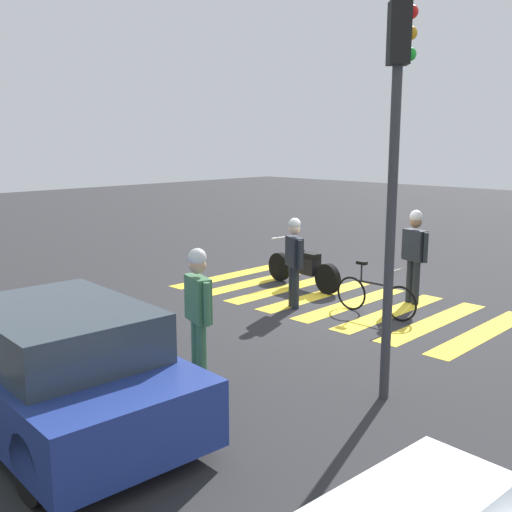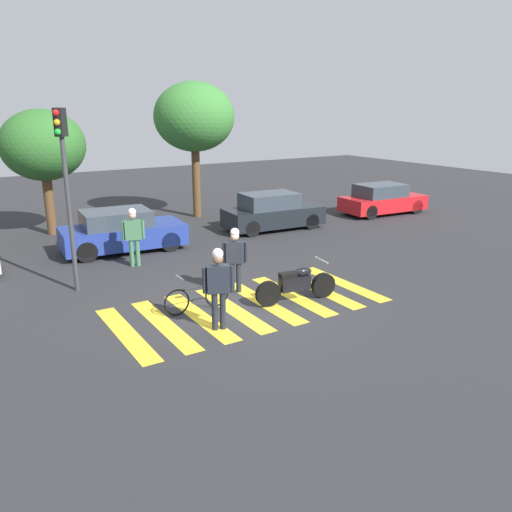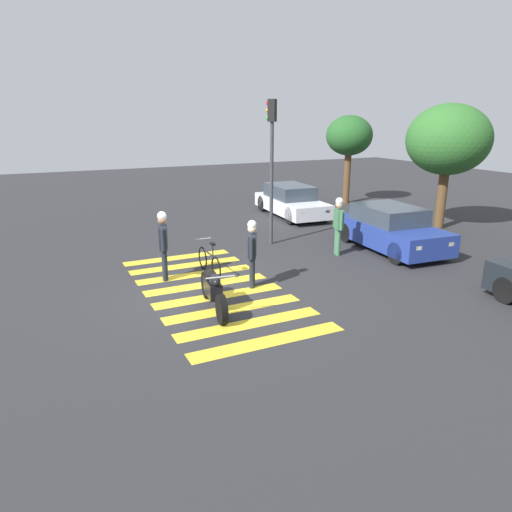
{
  "view_description": "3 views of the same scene",
  "coord_description": "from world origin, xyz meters",
  "px_view_note": "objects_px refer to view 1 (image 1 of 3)",
  "views": [
    {
      "loc": [
        -7.27,
        9.77,
        3.25
      ],
      "look_at": [
        0.84,
        1.43,
        1.0
      ],
      "focal_mm": 42.52,
      "sensor_mm": 36.0,
      "label": 1
    },
    {
      "loc": [
        -6.24,
        -10.37,
        4.83
      ],
      "look_at": [
        0.73,
        0.8,
        0.99
      ],
      "focal_mm": 36.18,
      "sensor_mm": 36.0,
      "label": 2
    },
    {
      "loc": [
        10.55,
        -3.82,
        4.27
      ],
      "look_at": [
        0.81,
        0.85,
        1.02
      ],
      "focal_mm": 32.75,
      "sensor_mm": 36.0,
      "label": 3
    }
  ],
  "objects_px": {
    "car_blue_hatchback": "(56,367)",
    "officer_by_motorcycle": "(414,249)",
    "police_motorcycle": "(303,267)",
    "leaning_bicycle": "(375,296)",
    "officer_on_foot": "(294,256)",
    "traffic_light_pole": "(395,146)",
    "pedestrian_bystander": "(198,305)"
  },
  "relations": [
    {
      "from": "car_blue_hatchback",
      "to": "officer_by_motorcycle",
      "type": "bearing_deg",
      "value": -91.86
    },
    {
      "from": "police_motorcycle",
      "to": "leaning_bicycle",
      "type": "bearing_deg",
      "value": 162.08
    },
    {
      "from": "officer_on_foot",
      "to": "officer_by_motorcycle",
      "type": "relative_size",
      "value": 0.94
    },
    {
      "from": "officer_by_motorcycle",
      "to": "traffic_light_pole",
      "type": "height_order",
      "value": "traffic_light_pole"
    },
    {
      "from": "pedestrian_bystander",
      "to": "car_blue_hatchback",
      "type": "xyz_separation_m",
      "value": [
        0.23,
        1.94,
        -0.39
      ]
    },
    {
      "from": "officer_on_foot",
      "to": "officer_by_motorcycle",
      "type": "bearing_deg",
      "value": -128.51
    },
    {
      "from": "leaning_bicycle",
      "to": "pedestrian_bystander",
      "type": "relative_size",
      "value": 0.94
    },
    {
      "from": "pedestrian_bystander",
      "to": "car_blue_hatchback",
      "type": "distance_m",
      "value": 1.99
    },
    {
      "from": "police_motorcycle",
      "to": "pedestrian_bystander",
      "type": "distance_m",
      "value": 5.73
    },
    {
      "from": "leaning_bicycle",
      "to": "car_blue_hatchback",
      "type": "bearing_deg",
      "value": 88.45
    },
    {
      "from": "pedestrian_bystander",
      "to": "car_blue_hatchback",
      "type": "relative_size",
      "value": 0.44
    },
    {
      "from": "leaning_bicycle",
      "to": "officer_by_motorcycle",
      "type": "bearing_deg",
      "value": -93.48
    },
    {
      "from": "leaning_bicycle",
      "to": "traffic_light_pole",
      "type": "distance_m",
      "value": 4.68
    },
    {
      "from": "police_motorcycle",
      "to": "officer_by_motorcycle",
      "type": "relative_size",
      "value": 1.19
    },
    {
      "from": "officer_on_foot",
      "to": "car_blue_hatchback",
      "type": "xyz_separation_m",
      "value": [
        -1.26,
        5.65,
        -0.34
      ]
    },
    {
      "from": "traffic_light_pole",
      "to": "leaning_bicycle",
      "type": "bearing_deg",
      "value": -54.63
    },
    {
      "from": "leaning_bicycle",
      "to": "officer_on_foot",
      "type": "height_order",
      "value": "officer_on_foot"
    },
    {
      "from": "officer_on_foot",
      "to": "pedestrian_bystander",
      "type": "xyz_separation_m",
      "value": [
        -1.49,
        3.7,
        0.06
      ]
    },
    {
      "from": "police_motorcycle",
      "to": "officer_on_foot",
      "type": "distance_m",
      "value": 1.82
    },
    {
      "from": "leaning_bicycle",
      "to": "car_blue_hatchback",
      "type": "distance_m",
      "value": 6.31
    },
    {
      "from": "leaning_bicycle",
      "to": "officer_on_foot",
      "type": "xyz_separation_m",
      "value": [
        1.43,
        0.65,
        0.65
      ]
    },
    {
      "from": "police_motorcycle",
      "to": "pedestrian_bystander",
      "type": "height_order",
      "value": "pedestrian_bystander"
    },
    {
      "from": "officer_on_foot",
      "to": "car_blue_hatchback",
      "type": "distance_m",
      "value": 5.79
    },
    {
      "from": "police_motorcycle",
      "to": "leaning_bicycle",
      "type": "xyz_separation_m",
      "value": [
        -2.4,
        0.78,
        -0.1
      ]
    },
    {
      "from": "traffic_light_pole",
      "to": "pedestrian_bystander",
      "type": "bearing_deg",
      "value": 31.85
    },
    {
      "from": "pedestrian_bystander",
      "to": "traffic_light_pole",
      "type": "distance_m",
      "value": 3.25
    },
    {
      "from": "police_motorcycle",
      "to": "traffic_light_pole",
      "type": "xyz_separation_m",
      "value": [
        -4.56,
        3.83,
        2.71
      ]
    },
    {
      "from": "police_motorcycle",
      "to": "officer_on_foot",
      "type": "xyz_separation_m",
      "value": [
        -0.97,
        1.43,
        0.56
      ]
    },
    {
      "from": "police_motorcycle",
      "to": "traffic_light_pole",
      "type": "height_order",
      "value": "traffic_light_pole"
    },
    {
      "from": "leaning_bicycle",
      "to": "pedestrian_bystander",
      "type": "xyz_separation_m",
      "value": [
        -0.06,
        4.36,
        0.71
      ]
    },
    {
      "from": "officer_on_foot",
      "to": "leaning_bicycle",
      "type": "bearing_deg",
      "value": -155.43
    },
    {
      "from": "officer_on_foot",
      "to": "officer_by_motorcycle",
      "type": "xyz_separation_m",
      "value": [
        -1.51,
        -1.9,
        0.09
      ]
    }
  ]
}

